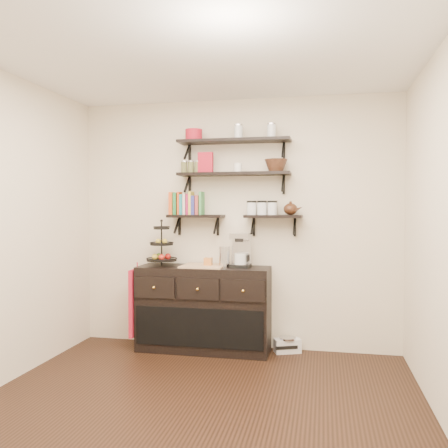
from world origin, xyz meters
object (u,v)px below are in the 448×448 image
Objects in this scene: fruit_stand at (162,250)px; radio at (287,345)px; coffee_maker at (241,251)px; sideboard at (204,308)px.

radio is at bearing 4.45° from fruit_stand.
fruit_stand is 0.87m from coffee_maker.
radio is (0.48, 0.08, -0.99)m from coffee_maker.
sideboard is 0.96m from radio.
sideboard is at bearing -0.40° from fruit_stand.
sideboard is 0.77m from fruit_stand.
radio is (0.88, 0.11, -0.37)m from sideboard.
sideboard is 2.94× the size of fruit_stand.
sideboard is 0.74m from coffee_maker.
fruit_stand reaches higher than coffee_maker.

